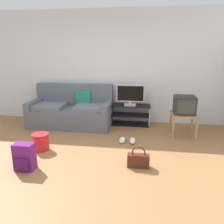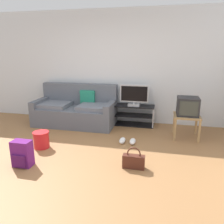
{
  "view_description": "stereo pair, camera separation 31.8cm",
  "coord_description": "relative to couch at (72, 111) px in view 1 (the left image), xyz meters",
  "views": [
    {
      "loc": [
        0.96,
        -3.07,
        1.74
      ],
      "look_at": [
        0.38,
        0.95,
        0.63
      ],
      "focal_mm": 35.81,
      "sensor_mm": 36.0,
      "label": 1
    },
    {
      "loc": [
        1.28,
        -3.01,
        1.74
      ],
      "look_at": [
        0.38,
        0.95,
        0.63
      ],
      "focal_mm": 35.81,
      "sensor_mm": 36.0,
      "label": 2
    }
  ],
  "objects": [
    {
      "name": "handbag",
      "position": [
        1.66,
        -1.86,
        -0.22
      ],
      "size": [
        0.34,
        0.12,
        0.34
      ],
      "rotation": [
        0.0,
        0.0,
        -0.54
      ],
      "color": "#4C2319",
      "rests_on": "ground_plane"
    },
    {
      "name": "tv_stand",
      "position": [
        1.39,
        0.22,
        -0.1
      ],
      "size": [
        0.97,
        0.41,
        0.48
      ],
      "color": "black",
      "rests_on": "ground_plane"
    },
    {
      "name": "flat_tv",
      "position": [
        1.39,
        0.2,
        0.39
      ],
      "size": [
        0.67,
        0.22,
        0.5
      ],
      "color": "#B2B2B7",
      "rests_on": "tv_stand"
    },
    {
      "name": "backpack",
      "position": [
        -0.04,
        -2.17,
        -0.14
      ],
      "size": [
        0.29,
        0.25,
        0.41
      ],
      "rotation": [
        0.0,
        0.0,
        0.19
      ],
      "color": "#661E70",
      "rests_on": "ground_plane"
    },
    {
      "name": "side_table",
      "position": [
        2.54,
        -0.37,
        0.06
      ],
      "size": [
        0.51,
        0.51,
        0.48
      ],
      "color": "#9E7A4C",
      "rests_on": "ground_plane"
    },
    {
      "name": "wall_back",
      "position": [
        0.74,
        0.52,
        1.01
      ],
      "size": [
        9.0,
        0.1,
        2.7
      ],
      "primitive_type": "cube",
      "color": "silver",
      "rests_on": "ground_plane"
    },
    {
      "name": "sneakers_pair",
      "position": [
        1.42,
        -0.92,
        -0.3
      ],
      "size": [
        0.32,
        0.26,
        0.09
      ],
      "color": "white",
      "rests_on": "ground_plane"
    },
    {
      "name": "crt_tv",
      "position": [
        2.54,
        -0.35,
        0.32
      ],
      "size": [
        0.42,
        0.41,
        0.37
      ],
      "color": "#232326",
      "rests_on": "side_table"
    },
    {
      "name": "couch",
      "position": [
        0.0,
        0.0,
        0.0
      ],
      "size": [
        1.91,
        0.92,
        0.95
      ],
      "color": "#565B66",
      "rests_on": "ground_plane"
    },
    {
      "name": "cleaning_bucket",
      "position": [
        -0.11,
        -1.48,
        -0.18
      ],
      "size": [
        0.3,
        0.3,
        0.31
      ],
      "color": "red",
      "rests_on": "ground_plane"
    },
    {
      "name": "ground_plane",
      "position": [
        0.74,
        -1.93,
        -0.35
      ],
      "size": [
        9.0,
        9.8,
        0.02
      ],
      "primitive_type": "cube",
      "color": "olive"
    }
  ]
}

